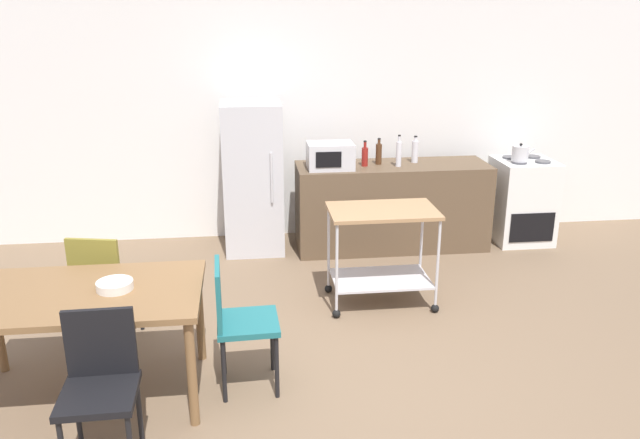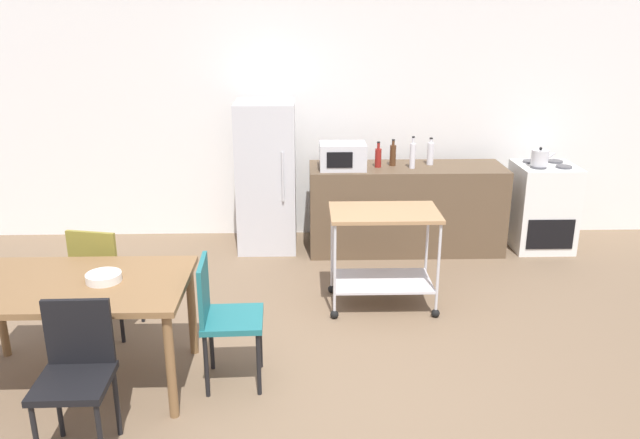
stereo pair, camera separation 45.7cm
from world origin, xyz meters
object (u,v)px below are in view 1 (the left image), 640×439
at_px(chair_teal, 238,317).
at_px(refrigerator, 253,178).
at_px(kettle, 520,153).
at_px(chair_black, 100,381).
at_px(kitchen_cart, 382,240).
at_px(bottle_wine, 379,153).
at_px(dining_table, 82,303).
at_px(microwave, 330,156).
at_px(stove_oven, 522,201).
at_px(fruit_bowl, 115,285).
at_px(chair_olive, 103,281).
at_px(bottle_hot_sauce, 365,156).
at_px(bottle_olive_oil, 399,153).
at_px(bottle_vinegar, 415,151).

xyz_separation_m(chair_teal, refrigerator, (0.16, 2.60, 0.26)).
bearing_deg(kettle, chair_black, -140.01).
bearing_deg(kitchen_cart, bottle_wine, 79.68).
distance_m(dining_table, bottle_wine, 3.53).
distance_m(chair_teal, microwave, 2.64).
relative_size(stove_oven, kettle, 3.84).
height_order(chair_teal, bottle_wine, bottle_wine).
bearing_deg(fruit_bowl, chair_olive, 108.93).
height_order(chair_black, microwave, microwave).
bearing_deg(kettle, stove_oven, 39.67).
bearing_deg(bottle_hot_sauce, refrigerator, 173.99).
bearing_deg(kitchen_cart, kettle, 36.05).
bearing_deg(bottle_hot_sauce, chair_olive, -142.26).
relative_size(chair_teal, stove_oven, 0.97).
bearing_deg(kitchen_cart, chair_olive, -168.24).
distance_m(dining_table, stove_oven, 4.75).
relative_size(dining_table, bottle_olive_oil, 4.61).
distance_m(kitchen_cart, bottle_wine, 1.47).
bearing_deg(refrigerator, bottle_hot_sauce, -6.01).
height_order(kitchen_cart, fruit_bowl, kitchen_cart).
height_order(fruit_bowl, kettle, kettle).
xyz_separation_m(refrigerator, microwave, (0.78, -0.18, 0.25)).
relative_size(bottle_hot_sauce, kettle, 1.10).
bearing_deg(dining_table, refrigerator, 66.53).
bearing_deg(stove_oven, bottle_vinegar, 177.37).
relative_size(bottle_vinegar, fruit_bowl, 1.23).
distance_m(chair_black, refrigerator, 3.40).
xyz_separation_m(stove_oven, refrigerator, (-2.90, 0.08, 0.32)).
bearing_deg(fruit_bowl, bottle_wine, 48.71).
distance_m(chair_olive, fruit_bowl, 0.77).
bearing_deg(bottle_olive_oil, dining_table, -137.22).
bearing_deg(fruit_bowl, stove_oven, 33.27).
bearing_deg(refrigerator, bottle_olive_oil, -6.91).
xyz_separation_m(chair_teal, bottle_wine, (1.46, 2.54, 0.50)).
bearing_deg(kitchen_cart, bottle_olive_oil, 71.03).
bearing_deg(kitchen_cart, fruit_bowl, -149.79).
xyz_separation_m(chair_olive, kettle, (3.93, 1.72, 0.48)).
bearing_deg(bottle_hot_sauce, kitchen_cart, -94.07).
relative_size(bottle_olive_oil, kettle, 1.36).
height_order(chair_black, kitchen_cart, chair_black).
height_order(chair_olive, kitchen_cart, chair_olive).
bearing_deg(refrigerator, kitchen_cart, -53.87).
height_order(chair_olive, bottle_hot_sauce, bottle_hot_sauce).
xyz_separation_m(chair_black, microwave, (1.68, 3.08, 0.51)).
xyz_separation_m(stove_oven, fruit_bowl, (-3.82, -2.50, 0.33)).
bearing_deg(bottle_wine, chair_teal, -119.89).
xyz_separation_m(microwave, bottle_vinegar, (0.92, 0.16, -0.01)).
relative_size(stove_oven, kitchen_cart, 1.01).
height_order(stove_oven, bottle_wine, bottle_wine).
height_order(refrigerator, kitchen_cart, refrigerator).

